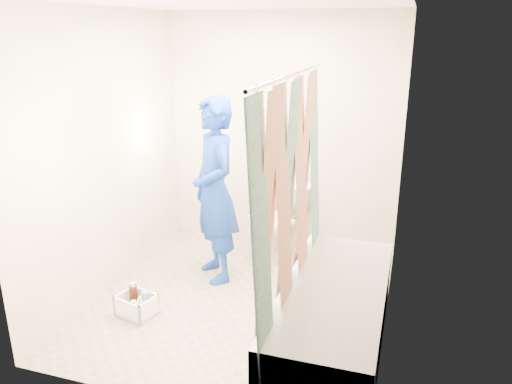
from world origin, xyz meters
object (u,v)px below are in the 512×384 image
(toilet, at_px, (278,222))
(plumber, at_px, (215,191))
(cleaning_caddy, at_px, (138,306))
(bathtub, at_px, (333,316))

(toilet, bearing_deg, plumber, -105.89)
(toilet, relative_size, plumber, 0.43)
(toilet, bearing_deg, cleaning_caddy, -99.64)
(bathtub, distance_m, toilet, 1.62)
(toilet, xyz_separation_m, plumber, (-0.42, -0.62, 0.48))
(plumber, relative_size, cleaning_caddy, 4.93)
(toilet, height_order, plumber, plumber)
(bathtub, distance_m, plumber, 1.56)
(bathtub, xyz_separation_m, plumber, (-1.22, 0.79, 0.58))
(cleaning_caddy, bearing_deg, toilet, 76.11)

